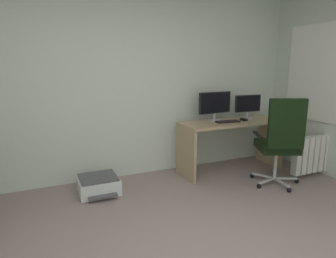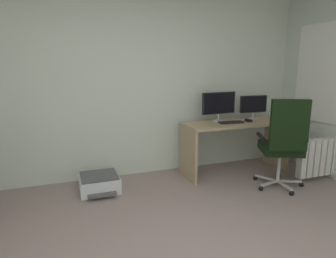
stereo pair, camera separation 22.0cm
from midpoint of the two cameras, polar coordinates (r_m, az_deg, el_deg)
wall_back at (r=4.06m, az=-7.77°, el=8.58°), size 5.37×0.10×2.56m
desk at (r=4.36m, az=14.24°, el=-1.14°), size 1.51×0.57×0.74m
monitor_main at (r=4.28m, az=11.22°, el=4.70°), size 0.54×0.18×0.41m
monitor_secondary at (r=4.62m, az=17.45°, el=4.36°), size 0.43×0.18×0.35m
keyboard at (r=4.21m, az=13.54°, el=1.25°), size 0.35×0.16×0.02m
computer_mouse at (r=4.38m, az=16.62°, el=1.58°), size 0.07×0.11×0.03m
office_chair at (r=3.89m, az=22.87°, el=-2.24°), size 0.64×0.69×1.15m
printer at (r=3.79m, az=-11.44°, el=-10.15°), size 0.47×0.52×0.21m
radiator at (r=4.63m, az=29.42°, el=-4.59°), size 0.93×0.10×0.51m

